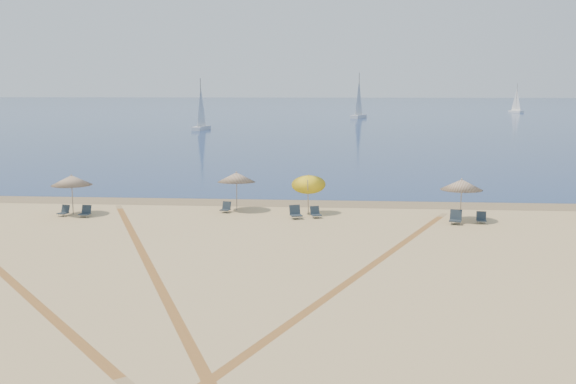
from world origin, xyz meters
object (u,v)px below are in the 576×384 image
(umbrella_2, at_px, (236,177))
(chair_3, at_px, (85,212))
(chair_6, at_px, (316,213))
(chair_7, at_px, (456,218))
(sailboat_0, at_px, (516,104))
(umbrella_4, at_px, (462,185))
(chair_4, at_px, (226,208))
(sailboat_2, at_px, (201,114))
(chair_2, at_px, (64,211))
(umbrella_1, at_px, (72,180))
(umbrella_3, at_px, (308,180))
(sailboat_1, at_px, (359,105))
(chair_8, at_px, (481,218))
(chair_5, at_px, (295,213))

(umbrella_2, distance_m, chair_3, 8.50)
(umbrella_2, height_order, chair_6, umbrella_2)
(chair_7, xyz_separation_m, sailboat_0, (41.70, 153.48, 2.06))
(chair_6, bearing_deg, umbrella_4, -22.02)
(chair_4, xyz_separation_m, sailboat_2, (-16.53, 71.39, 2.27))
(chair_2, relative_size, chair_3, 1.03)
(umbrella_4, height_order, sailboat_2, sailboat_2)
(umbrella_1, distance_m, sailboat_0, 164.82)
(umbrella_3, xyz_separation_m, chair_6, (0.44, -1.09, -1.62))
(umbrella_2, bearing_deg, sailboat_1, 85.13)
(chair_6, distance_m, chair_8, 8.69)
(umbrella_2, distance_m, chair_8, 13.61)
(sailboat_1, bearing_deg, chair_7, -69.56)
(chair_4, relative_size, chair_8, 1.06)
(umbrella_2, relative_size, sailboat_2, 0.27)
(chair_4, distance_m, chair_6, 5.23)
(umbrella_1, xyz_separation_m, sailboat_0, (62.47, 152.53, 0.47))
(chair_3, height_order, sailboat_0, sailboat_0)
(chair_5, bearing_deg, chair_6, -3.36)
(chair_4, relative_size, chair_7, 0.82)
(umbrella_4, relative_size, chair_7, 2.74)
(chair_6, height_order, sailboat_0, sailboat_0)
(umbrella_2, bearing_deg, sailboat_0, 70.41)
(chair_3, relative_size, chair_5, 0.79)
(umbrella_4, xyz_separation_m, chair_4, (-12.80, 1.29, -1.66))
(umbrella_1, distance_m, chair_7, 20.85)
(chair_6, bearing_deg, chair_4, 146.62)
(chair_4, relative_size, sailboat_2, 0.08)
(umbrella_4, relative_size, sailboat_0, 0.29)
(chair_4, distance_m, sailboat_0, 160.66)
(umbrella_4, bearing_deg, chair_5, -178.99)
(chair_6, bearing_deg, chair_7, -29.31)
(umbrella_4, distance_m, sailboat_0, 158.04)
(umbrella_3, xyz_separation_m, chair_3, (-12.06, -1.89, -1.61))
(chair_6, distance_m, chair_7, 7.37)
(chair_7, xyz_separation_m, sailboat_2, (-28.92, 73.61, 2.21))
(umbrella_3, height_order, sailboat_1, sailboat_1)
(chair_2, distance_m, chair_8, 22.44)
(umbrella_1, relative_size, chair_8, 3.52)
(umbrella_4, bearing_deg, umbrella_2, 170.75)
(chair_7, bearing_deg, sailboat_2, 125.16)
(umbrella_3, xyz_separation_m, sailboat_1, (5.59, 115.08, 1.18))
(chair_7, relative_size, sailboat_0, 0.10)
(chair_7, xyz_separation_m, chair_8, (1.36, 0.29, -0.05))
(sailboat_1, distance_m, sailboat_2, 51.20)
(chair_5, bearing_deg, umbrella_2, 129.05)
(chair_4, distance_m, chair_8, 13.90)
(chair_2, distance_m, chair_5, 12.73)
(chair_3, distance_m, chair_6, 12.53)
(umbrella_3, bearing_deg, chair_6, -67.80)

